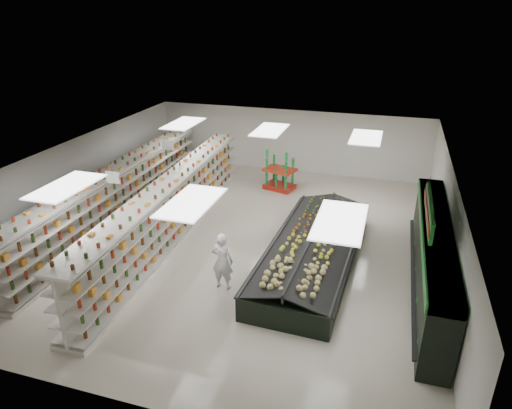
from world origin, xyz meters
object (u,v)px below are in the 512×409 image
(gondola_center, at_px, (171,211))
(shopper_main, at_px, (222,261))
(gondola_left, at_px, (118,197))
(produce_island, at_px, (313,249))
(soda_endcap, at_px, (280,171))
(shopper_background, at_px, (217,170))

(gondola_center, bearing_deg, shopper_main, -43.45)
(gondola_center, distance_m, shopper_main, 3.97)
(gondola_left, xyz_separation_m, produce_island, (8.04, -0.96, -0.51))
(gondola_center, distance_m, soda_endcap, 6.43)
(gondola_center, xyz_separation_m, shopper_main, (2.99, -2.60, -0.11))
(gondola_left, height_order, gondola_center, gondola_center)
(gondola_left, relative_size, shopper_background, 8.45)
(shopper_main, xyz_separation_m, shopper_background, (-3.38, 8.12, -0.17))
(gondola_left, height_order, produce_island, gondola_left)
(gondola_center, height_order, shopper_background, gondola_center)
(gondola_left, height_order, soda_endcap, gondola_left)
(gondola_left, bearing_deg, soda_endcap, 43.64)
(gondola_center, bearing_deg, produce_island, -6.13)
(shopper_background, bearing_deg, soda_endcap, -67.64)
(produce_island, bearing_deg, shopper_background, 134.52)
(shopper_main, relative_size, shopper_background, 1.22)
(shopper_main, bearing_deg, soda_endcap, -87.36)
(gondola_center, bearing_deg, gondola_left, 164.33)
(gondola_center, relative_size, shopper_main, 7.01)
(shopper_background, bearing_deg, produce_island, -119.41)
(shopper_main, bearing_deg, shopper_background, -67.08)
(soda_endcap, bearing_deg, gondola_center, -114.35)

